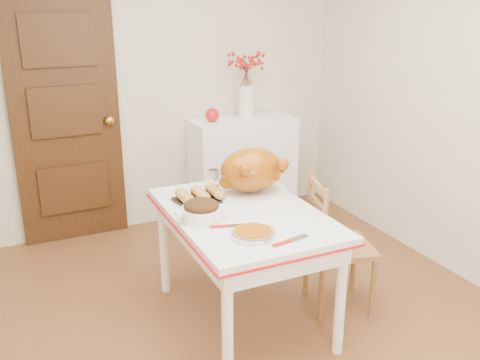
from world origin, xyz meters
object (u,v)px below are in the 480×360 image
kitchen_table (243,266)px  turkey_platter (251,172)px  chair_oak (340,244)px  sideboard (243,168)px  pumpkin_pie (253,233)px

kitchen_table → turkey_platter: 0.59m
kitchen_table → chair_oak: bearing=-10.5°
sideboard → pumpkin_pie: sideboard is taller
kitchen_table → turkey_platter: size_ratio=2.57×
chair_oak → turkey_platter: bearing=69.5°
pumpkin_pie → sideboard: bearing=66.3°
turkey_platter → kitchen_table: bearing=-126.5°
turkey_platter → pumpkin_pie: (-0.27, -0.58, -0.13)m
sideboard → pumpkin_pie: 2.10m
sideboard → pumpkin_pie: bearing=-113.7°
sideboard → turkey_platter: size_ratio=1.93×
kitchen_table → pumpkin_pie: bearing=-107.2°
chair_oak → turkey_platter: (-0.47, 0.35, 0.45)m
sideboard → chair_oak: 1.67m
kitchen_table → pumpkin_pie: (-0.11, -0.35, 0.40)m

